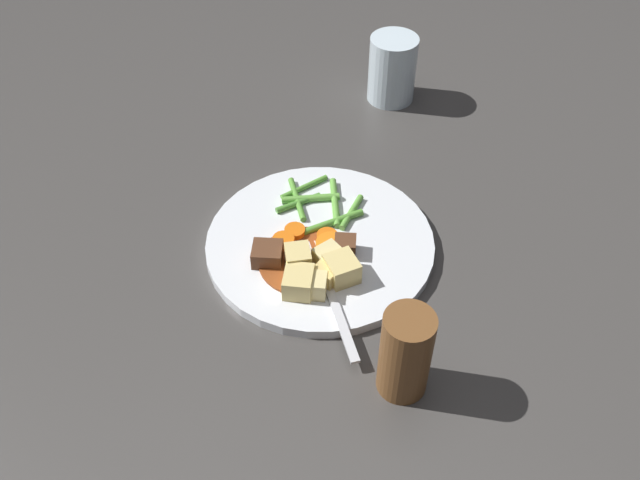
{
  "coord_description": "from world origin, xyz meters",
  "views": [
    {
      "loc": [
        0.55,
        0.17,
        0.6
      ],
      "look_at": [
        0.0,
        0.0,
        0.01
      ],
      "focal_mm": 38.96,
      "sensor_mm": 36.0,
      "label": 1
    }
  ],
  "objects_px": {
    "carrot_slice_2": "(331,246)",
    "carrot_slice_1": "(312,278)",
    "potato_chunk_0": "(312,285)",
    "meat_chunk_0": "(345,246)",
    "dinner_plate": "(320,244)",
    "potato_chunk_3": "(295,281)",
    "pepper_mill": "(405,354)",
    "potato_chunk_5": "(342,269)",
    "potato_chunk_4": "(329,257)",
    "carrot_slice_0": "(328,236)",
    "potato_chunk_2": "(328,273)",
    "carrot_slice_3": "(294,232)",
    "water_glass": "(392,69)",
    "fork": "(331,293)",
    "meat_chunk_1": "(267,254)",
    "carrot_slice_4": "(284,242)",
    "potato_chunk_1": "(298,259)"
  },
  "relations": [
    {
      "from": "dinner_plate",
      "to": "meat_chunk_0",
      "type": "bearing_deg",
      "value": 72.39
    },
    {
      "from": "potato_chunk_1",
      "to": "fork",
      "type": "height_order",
      "value": "potato_chunk_1"
    },
    {
      "from": "carrot_slice_2",
      "to": "pepper_mill",
      "type": "xyz_separation_m",
      "value": [
        0.15,
        0.12,
        0.03
      ]
    },
    {
      "from": "meat_chunk_1",
      "to": "water_glass",
      "type": "bearing_deg",
      "value": 171.46
    },
    {
      "from": "potato_chunk_1",
      "to": "pepper_mill",
      "type": "height_order",
      "value": "pepper_mill"
    },
    {
      "from": "pepper_mill",
      "to": "potato_chunk_4",
      "type": "bearing_deg",
      "value": -137.84
    },
    {
      "from": "carrot_slice_4",
      "to": "pepper_mill",
      "type": "xyz_separation_m",
      "value": [
        0.14,
        0.17,
        0.03
      ]
    },
    {
      "from": "carrot_slice_1",
      "to": "pepper_mill",
      "type": "bearing_deg",
      "value": 52.68
    },
    {
      "from": "carrot_slice_4",
      "to": "water_glass",
      "type": "distance_m",
      "value": 0.36
    },
    {
      "from": "carrot_slice_1",
      "to": "potato_chunk_5",
      "type": "distance_m",
      "value": 0.03
    },
    {
      "from": "dinner_plate",
      "to": "meat_chunk_1",
      "type": "xyz_separation_m",
      "value": [
        0.05,
        -0.05,
        0.02
      ]
    },
    {
      "from": "potato_chunk_5",
      "to": "pepper_mill",
      "type": "distance_m",
      "value": 0.15
    },
    {
      "from": "potato_chunk_0",
      "to": "potato_chunk_3",
      "type": "distance_m",
      "value": 0.02
    },
    {
      "from": "potato_chunk_4",
      "to": "potato_chunk_5",
      "type": "xyz_separation_m",
      "value": [
        0.02,
        0.02,
        0.0
      ]
    },
    {
      "from": "meat_chunk_1",
      "to": "fork",
      "type": "xyz_separation_m",
      "value": [
        0.03,
        0.08,
        -0.01
      ]
    },
    {
      "from": "dinner_plate",
      "to": "carrot_slice_2",
      "type": "bearing_deg",
      "value": 54.34
    },
    {
      "from": "potato_chunk_2",
      "to": "meat_chunk_0",
      "type": "xyz_separation_m",
      "value": [
        -0.05,
        0.01,
        -0.0
      ]
    },
    {
      "from": "carrot_slice_4",
      "to": "potato_chunk_0",
      "type": "height_order",
      "value": "potato_chunk_0"
    },
    {
      "from": "potato_chunk_5",
      "to": "potato_chunk_4",
      "type": "bearing_deg",
      "value": -128.0
    },
    {
      "from": "potato_chunk_0",
      "to": "meat_chunk_0",
      "type": "distance_m",
      "value": 0.07
    },
    {
      "from": "carrot_slice_0",
      "to": "meat_chunk_0",
      "type": "relative_size",
      "value": 0.99
    },
    {
      "from": "potato_chunk_3",
      "to": "pepper_mill",
      "type": "distance_m",
      "value": 0.16
    },
    {
      "from": "carrot_slice_1",
      "to": "carrot_slice_2",
      "type": "xyz_separation_m",
      "value": [
        -0.05,
        0.01,
        0.0
      ]
    },
    {
      "from": "carrot_slice_0",
      "to": "potato_chunk_5",
      "type": "height_order",
      "value": "potato_chunk_5"
    },
    {
      "from": "carrot_slice_3",
      "to": "potato_chunk_3",
      "type": "xyz_separation_m",
      "value": [
        0.08,
        0.03,
        0.01
      ]
    },
    {
      "from": "dinner_plate",
      "to": "meat_chunk_1",
      "type": "height_order",
      "value": "meat_chunk_1"
    },
    {
      "from": "potato_chunk_2",
      "to": "meat_chunk_1",
      "type": "relative_size",
      "value": 0.83
    },
    {
      "from": "carrot_slice_2",
      "to": "carrot_slice_1",
      "type": "bearing_deg",
      "value": -7.26
    },
    {
      "from": "dinner_plate",
      "to": "carrot_slice_0",
      "type": "distance_m",
      "value": 0.02
    },
    {
      "from": "water_glass",
      "to": "fork",
      "type": "bearing_deg",
      "value": 3.63
    },
    {
      "from": "carrot_slice_0",
      "to": "carrot_slice_1",
      "type": "height_order",
      "value": "carrot_slice_0"
    },
    {
      "from": "carrot_slice_1",
      "to": "potato_chunk_5",
      "type": "height_order",
      "value": "potato_chunk_5"
    },
    {
      "from": "potato_chunk_2",
      "to": "potato_chunk_1",
      "type": "bearing_deg",
      "value": -101.89
    },
    {
      "from": "carrot_slice_0",
      "to": "carrot_slice_2",
      "type": "relative_size",
      "value": 0.68
    },
    {
      "from": "potato_chunk_0",
      "to": "carrot_slice_1",
      "type": "bearing_deg",
      "value": -161.55
    },
    {
      "from": "pepper_mill",
      "to": "potato_chunk_5",
      "type": "bearing_deg",
      "value": -139.54
    },
    {
      "from": "carrot_slice_3",
      "to": "potato_chunk_4",
      "type": "height_order",
      "value": "potato_chunk_4"
    },
    {
      "from": "potato_chunk_2",
      "to": "carrot_slice_3",
      "type": "bearing_deg",
      "value": -134.17
    },
    {
      "from": "dinner_plate",
      "to": "potato_chunk_4",
      "type": "relative_size",
      "value": 9.25
    },
    {
      "from": "carrot_slice_3",
      "to": "meat_chunk_1",
      "type": "height_order",
      "value": "meat_chunk_1"
    },
    {
      "from": "carrot_slice_2",
      "to": "carrot_slice_3",
      "type": "xyz_separation_m",
      "value": [
        -0.01,
        -0.05,
        -0.0
      ]
    },
    {
      "from": "carrot_slice_4",
      "to": "fork",
      "type": "relative_size",
      "value": 0.16
    },
    {
      "from": "carrot_slice_0",
      "to": "carrot_slice_3",
      "type": "bearing_deg",
      "value": -82.37
    },
    {
      "from": "carrot_slice_3",
      "to": "potato_chunk_3",
      "type": "distance_m",
      "value": 0.08
    },
    {
      "from": "fork",
      "to": "water_glass",
      "type": "relative_size",
      "value": 1.6
    },
    {
      "from": "carrot_slice_2",
      "to": "fork",
      "type": "bearing_deg",
      "value": 15.84
    },
    {
      "from": "dinner_plate",
      "to": "potato_chunk_3",
      "type": "height_order",
      "value": "potato_chunk_3"
    },
    {
      "from": "carrot_slice_2",
      "to": "potato_chunk_5",
      "type": "xyz_separation_m",
      "value": [
        0.04,
        0.02,
        0.01
      ]
    },
    {
      "from": "pepper_mill",
      "to": "carrot_slice_4",
      "type": "bearing_deg",
      "value": -128.61
    },
    {
      "from": "carrot_slice_2",
      "to": "meat_chunk_1",
      "type": "distance_m",
      "value": 0.07
    }
  ]
}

